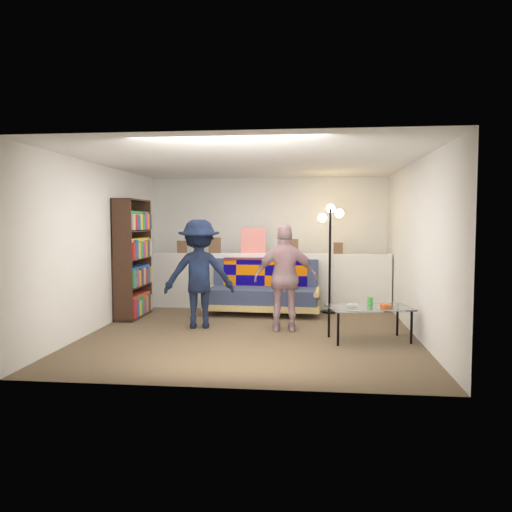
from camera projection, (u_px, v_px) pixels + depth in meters
The scene contains 10 objects.
ground at pixel (253, 331), 7.18m from camera, with size 5.00×5.00×0.00m, color brown.
room_shell at pixel (257, 215), 7.53m from camera, with size 4.60×5.05×2.45m.
half_wall_ledge at pixel (264, 281), 8.93m from camera, with size 4.45×0.15×1.00m, color silver.
ledge_decor at pixel (252, 243), 8.89m from camera, with size 2.97×0.02×0.45m.
futon_sofa at pixel (264, 291), 8.50m from camera, with size 1.97×1.02×0.83m.
bookshelf at pixel (133, 262), 8.16m from camera, with size 0.32×0.96×1.93m.
coffee_table at pixel (370, 309), 6.56m from camera, with size 1.17×0.80×0.56m.
floor_lamp at pixel (330, 236), 8.52m from camera, with size 0.43×0.34×1.86m.
person_left at pixel (199, 274), 7.36m from camera, with size 1.03×0.59×1.60m, color black.
person_right at pixel (286, 278), 7.10m from camera, with size 0.90×0.37×1.53m, color pink.
Camera 1 is at (0.81, -7.04, 1.57)m, focal length 35.00 mm.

